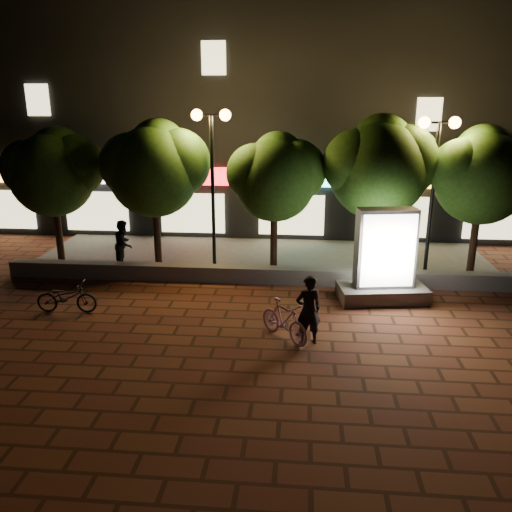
# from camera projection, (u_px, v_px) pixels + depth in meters

# --- Properties ---
(ground) EXTENTS (80.00, 80.00, 0.00)m
(ground) POSITION_uv_depth(u_px,v_px,m) (240.00, 338.00, 12.80)
(ground) COLOR #592F1C
(ground) RESTS_ON ground
(retaining_wall) EXTENTS (16.00, 0.45, 0.50)m
(retaining_wall) POSITION_uv_depth(u_px,v_px,m) (255.00, 275.00, 16.54)
(retaining_wall) COLOR slate
(retaining_wall) RESTS_ON ground
(sidewalk) EXTENTS (16.00, 5.00, 0.08)m
(sidewalk) POSITION_uv_depth(u_px,v_px,m) (261.00, 258.00, 18.98)
(sidewalk) COLOR slate
(sidewalk) RESTS_ON ground
(building_block) EXTENTS (28.00, 8.12, 11.30)m
(building_block) POSITION_uv_depth(u_px,v_px,m) (273.00, 111.00, 23.71)
(building_block) COLOR black
(building_block) RESTS_ON ground
(tree_far_left) EXTENTS (3.36, 2.80, 4.63)m
(tree_far_left) POSITION_uv_depth(u_px,v_px,m) (54.00, 169.00, 17.64)
(tree_far_left) COLOR black
(tree_far_left) RESTS_ON sidewalk
(tree_left) EXTENTS (3.60, 3.00, 4.89)m
(tree_left) POSITION_uv_depth(u_px,v_px,m) (155.00, 166.00, 17.29)
(tree_left) COLOR black
(tree_left) RESTS_ON sidewalk
(tree_mid) EXTENTS (3.24, 2.70, 4.50)m
(tree_mid) POSITION_uv_depth(u_px,v_px,m) (276.00, 174.00, 17.02)
(tree_mid) COLOR black
(tree_mid) RESTS_ON sidewalk
(tree_right) EXTENTS (3.72, 3.10, 5.07)m
(tree_right) POSITION_uv_depth(u_px,v_px,m) (380.00, 165.00, 16.63)
(tree_right) COLOR black
(tree_right) RESTS_ON sidewalk
(tree_far_right) EXTENTS (3.48, 2.90, 4.76)m
(tree_far_right) POSITION_uv_depth(u_px,v_px,m) (483.00, 172.00, 16.41)
(tree_far_right) COLOR black
(tree_far_right) RESTS_ON sidewalk
(street_lamp_left) EXTENTS (1.26, 0.36, 5.18)m
(street_lamp_left) POSITION_uv_depth(u_px,v_px,m) (212.00, 149.00, 16.70)
(street_lamp_left) COLOR black
(street_lamp_left) RESTS_ON sidewalk
(street_lamp_right) EXTENTS (1.26, 0.36, 4.98)m
(street_lamp_right) POSITION_uv_depth(u_px,v_px,m) (436.00, 156.00, 16.14)
(street_lamp_right) COLOR black
(street_lamp_right) RESTS_ON sidewalk
(ad_kiosk) EXTENTS (2.64, 1.61, 2.68)m
(ad_kiosk) POSITION_uv_depth(u_px,v_px,m) (384.00, 264.00, 14.88)
(ad_kiosk) COLOR slate
(ad_kiosk) RESTS_ON ground
(scooter_pink) EXTENTS (1.45, 1.51, 0.98)m
(scooter_pink) POSITION_uv_depth(u_px,v_px,m) (284.00, 320.00, 12.59)
(scooter_pink) COLOR #BB76A8
(scooter_pink) RESTS_ON ground
(rider) EXTENTS (0.73, 0.60, 1.71)m
(rider) POSITION_uv_depth(u_px,v_px,m) (308.00, 310.00, 12.25)
(rider) COLOR black
(rider) RESTS_ON ground
(scooter_parked) EXTENTS (1.67, 0.67, 0.86)m
(scooter_parked) POSITION_uv_depth(u_px,v_px,m) (67.00, 297.00, 14.19)
(scooter_parked) COLOR black
(scooter_parked) RESTS_ON ground
(pedestrian) EXTENTS (0.63, 0.81, 1.64)m
(pedestrian) POSITION_uv_depth(u_px,v_px,m) (124.00, 244.00, 17.56)
(pedestrian) COLOR black
(pedestrian) RESTS_ON sidewalk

